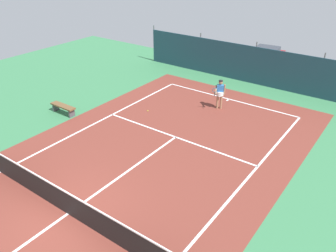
{
  "coord_description": "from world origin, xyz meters",
  "views": [
    {
      "loc": [
        7.94,
        -5.18,
        8.13
      ],
      "look_at": [
        0.03,
        5.74,
        0.9
      ],
      "focal_mm": 36.73,
      "sensor_mm": 36.0,
      "label": 1
    }
  ],
  "objects": [
    {
      "name": "ground_plane",
      "position": [
        0.0,
        0.0,
        0.0
      ],
      "size": [
        36.0,
        36.0,
        0.0
      ],
      "primitive_type": "plane",
      "color": "#387A4C"
    },
    {
      "name": "court_surface",
      "position": [
        0.0,
        0.0,
        0.0
      ],
      "size": [
        11.02,
        26.6,
        0.01
      ],
      "color": "brown",
      "rests_on": "ground"
    },
    {
      "name": "tennis_net",
      "position": [
        0.0,
        0.0,
        0.51
      ],
      "size": [
        10.12,
        0.1,
        1.1
      ],
      "color": "black",
      "rests_on": "ground"
    },
    {
      "name": "back_fence",
      "position": [
        -0.0,
        15.63,
        0.67
      ],
      "size": [
        16.3,
        0.98,
        2.7
      ],
      "color": "#1E3D4C",
      "rests_on": "ground"
    },
    {
      "name": "tennis_player",
      "position": [
        0.11,
        10.43,
        0.96
      ],
      "size": [
        0.56,
        0.83,
        1.64
      ],
      "rotation": [
        0.0,
        0.0,
        3.63
      ],
      "color": "#9E7051",
      "rests_on": "ground"
    },
    {
      "name": "tennis_ball_near_player",
      "position": [
        -2.85,
        7.83,
        0.03
      ],
      "size": [
        0.07,
        0.07,
        0.07
      ],
      "primitive_type": "sphere",
      "color": "#CCDB33",
      "rests_on": "ground"
    },
    {
      "name": "parked_car",
      "position": [
        -0.29,
        17.8,
        0.84
      ],
      "size": [
        2.3,
        4.34,
        1.68
      ],
      "rotation": [
        0.0,
        0.0,
        0.09
      ],
      "color": "maroon",
      "rests_on": "ground"
    },
    {
      "name": "courtside_bench",
      "position": [
        -6.31,
        4.97,
        0.37
      ],
      "size": [
        1.6,
        0.4,
        0.49
      ],
      "color": "brown",
      "rests_on": "ground"
    }
  ]
}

